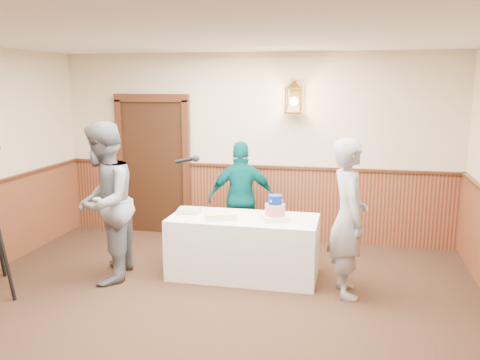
{
  "coord_description": "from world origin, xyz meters",
  "views": [
    {
      "loc": [
        1.42,
        -3.95,
        2.37
      ],
      "look_at": [
        0.18,
        1.7,
        1.25
      ],
      "focal_mm": 38.0,
      "sensor_mm": 36.0,
      "label": 1
    }
  ],
  "objects_px": {
    "tiered_cake": "(275,210)",
    "assistant_p": "(242,198)",
    "baker": "(348,218)",
    "display_table": "(243,247)",
    "sheet_cake_green": "(189,211)",
    "interviewer": "(104,203)",
    "sheet_cake_yellow": "(221,215)"
  },
  "relations": [
    {
      "from": "interviewer",
      "to": "assistant_p",
      "type": "height_order",
      "value": "interviewer"
    },
    {
      "from": "tiered_cake",
      "to": "baker",
      "type": "xyz_separation_m",
      "value": [
        0.85,
        -0.24,
        0.02
      ]
    },
    {
      "from": "interviewer",
      "to": "assistant_p",
      "type": "distance_m",
      "value": 1.92
    },
    {
      "from": "sheet_cake_green",
      "to": "display_table",
      "type": "bearing_deg",
      "value": -3.73
    },
    {
      "from": "assistant_p",
      "to": "tiered_cake",
      "type": "bearing_deg",
      "value": 110.02
    },
    {
      "from": "tiered_cake",
      "to": "sheet_cake_green",
      "type": "distance_m",
      "value": 1.11
    },
    {
      "from": "sheet_cake_yellow",
      "to": "display_table",
      "type": "bearing_deg",
      "value": 22.88
    },
    {
      "from": "display_table",
      "to": "interviewer",
      "type": "xyz_separation_m",
      "value": [
        -1.59,
        -0.48,
        0.59
      ]
    },
    {
      "from": "display_table",
      "to": "tiered_cake",
      "type": "bearing_deg",
      "value": -6.77
    },
    {
      "from": "sheet_cake_green",
      "to": "interviewer",
      "type": "xyz_separation_m",
      "value": [
        -0.88,
        -0.53,
        0.18
      ]
    },
    {
      "from": "baker",
      "to": "assistant_p",
      "type": "distance_m",
      "value": 1.83
    },
    {
      "from": "sheet_cake_yellow",
      "to": "interviewer",
      "type": "height_order",
      "value": "interviewer"
    },
    {
      "from": "baker",
      "to": "display_table",
      "type": "bearing_deg",
      "value": 64.13
    },
    {
      "from": "tiered_cake",
      "to": "sheet_cake_green",
      "type": "relative_size",
      "value": 1.43
    },
    {
      "from": "assistant_p",
      "to": "sheet_cake_yellow",
      "type": "bearing_deg",
      "value": 72.35
    },
    {
      "from": "display_table",
      "to": "tiered_cake",
      "type": "relative_size",
      "value": 4.67
    },
    {
      "from": "tiered_cake",
      "to": "interviewer",
      "type": "distance_m",
      "value": 2.04
    },
    {
      "from": "tiered_cake",
      "to": "interviewer",
      "type": "relative_size",
      "value": 0.2
    },
    {
      "from": "baker",
      "to": "sheet_cake_green",
      "type": "bearing_deg",
      "value": 67.42
    },
    {
      "from": "tiered_cake",
      "to": "sheet_cake_yellow",
      "type": "height_order",
      "value": "tiered_cake"
    },
    {
      "from": "sheet_cake_yellow",
      "to": "sheet_cake_green",
      "type": "xyz_separation_m",
      "value": [
        -0.45,
        0.16,
        -0.01
      ]
    },
    {
      "from": "tiered_cake",
      "to": "baker",
      "type": "bearing_deg",
      "value": -15.72
    },
    {
      "from": "sheet_cake_green",
      "to": "tiered_cake",
      "type": "bearing_deg",
      "value": -4.82
    },
    {
      "from": "display_table",
      "to": "sheet_cake_yellow",
      "type": "height_order",
      "value": "sheet_cake_yellow"
    },
    {
      "from": "tiered_cake",
      "to": "assistant_p",
      "type": "bearing_deg",
      "value": 124.14
    },
    {
      "from": "sheet_cake_yellow",
      "to": "baker",
      "type": "bearing_deg",
      "value": -6.74
    },
    {
      "from": "sheet_cake_green",
      "to": "interviewer",
      "type": "bearing_deg",
      "value": -149.16
    },
    {
      "from": "tiered_cake",
      "to": "baker",
      "type": "distance_m",
      "value": 0.89
    },
    {
      "from": "interviewer",
      "to": "baker",
      "type": "distance_m",
      "value": 2.85
    },
    {
      "from": "display_table",
      "to": "sheet_cake_green",
      "type": "xyz_separation_m",
      "value": [
        -0.71,
        0.05,
        0.41
      ]
    },
    {
      "from": "sheet_cake_yellow",
      "to": "interviewer",
      "type": "distance_m",
      "value": 1.4
    },
    {
      "from": "display_table",
      "to": "baker",
      "type": "bearing_deg",
      "value": -12.96
    }
  ]
}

